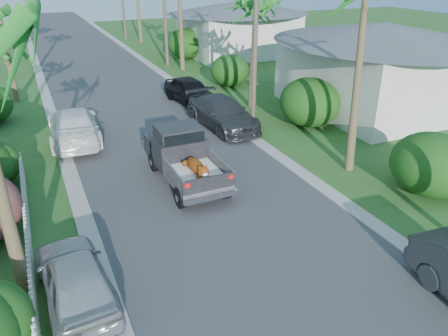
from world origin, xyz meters
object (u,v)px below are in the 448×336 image
parked_car_ln (75,278)px  palm_r_b (255,0)px  house_right_far (238,30)px  parked_car_rm (222,113)px  utility_pole_c (164,6)px  parked_car_rf (190,91)px  house_right_near (377,70)px  parked_car_lf (73,125)px  pickup_truck (182,154)px  utility_pole_b (255,32)px

parked_car_ln → palm_r_b: (11.60, 12.51, 5.27)m
palm_r_b → house_right_far: size_ratio=0.80×
palm_r_b → parked_car_rm: bearing=-141.2°
parked_car_rm → parked_car_ln: (-8.60, -10.10, -0.07)m
utility_pole_c → parked_car_ln: bearing=-112.6°
parked_car_rf → parked_car_rm: bearing=-97.4°
parked_car_rm → house_right_near: size_ratio=0.58×
parked_car_lf → parked_car_rf: bearing=-150.7°
pickup_truck → house_right_far: 25.69m
parked_car_rf → house_right_far: house_right_far is taller
parked_car_lf → utility_pole_b: size_ratio=0.61×
parked_car_lf → house_right_near: 16.75m
utility_pole_c → parked_car_rf: bearing=-100.5°
parked_car_ln → utility_pole_b: bearing=-139.7°
parked_car_lf → utility_pole_c: bearing=-119.4°
parked_car_ln → palm_r_b: 17.86m
parked_car_rf → utility_pole_b: utility_pole_b is taller
parked_car_ln → parked_car_lf: bearing=-101.5°
pickup_truck → house_right_far: house_right_far is taller
parked_car_ln → utility_pole_c: (10.60, 25.51, 3.92)m
parked_car_rm → house_right_far: 19.84m
palm_r_b → utility_pole_b: 2.61m
parked_car_ln → utility_pole_b: (10.60, 10.51, 3.92)m
parked_car_rf → utility_pole_c: 11.59m
pickup_truck → utility_pole_b: (5.81, 5.01, 3.59)m
parked_car_rm → house_right_near: house_right_near is taller
parked_car_rm → utility_pole_c: size_ratio=0.58×
parked_car_rf → parked_car_lf: bearing=-161.6°
parked_car_rm → house_right_far: house_right_far is taller
house_right_near → utility_pole_b: size_ratio=1.00×
parked_car_rf → parked_car_lf: size_ratio=0.81×
parked_car_rm → parked_car_lf: (-7.20, 1.18, 0.04)m
parked_car_rm → utility_pole_b: bearing=6.7°
parked_car_ln → palm_r_b: palm_r_b is taller
palm_r_b → utility_pole_c: size_ratio=0.80×
parked_car_rm → utility_pole_c: (2.00, 15.41, 3.85)m
parked_car_ln → parked_car_rm: bearing=-134.9°
parked_car_ln → house_right_far: house_right_far is taller
parked_car_lf → house_right_far: 23.26m
house_right_far → house_right_near: bearing=-90.0°
house_right_far → parked_car_lf: bearing=-135.6°
parked_car_rf → utility_pole_b: (2.00, -4.25, 3.84)m
utility_pole_b → utility_pole_c: bearing=90.0°
palm_r_b → parked_car_lf: bearing=-173.1°
parked_car_lf → house_right_near: size_ratio=0.61×
parked_car_rf → parked_car_lf: parked_car_lf is taller
parked_car_rm → house_right_near: 9.53m
parked_car_ln → palm_r_b: bearing=-137.3°
house_right_far → parked_car_rm: bearing=-118.4°
house_right_near → utility_pole_b: bearing=172.3°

